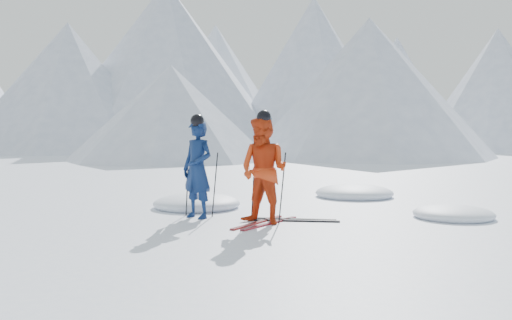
% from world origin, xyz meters
% --- Properties ---
extents(ground, '(160.00, 160.00, 0.00)m').
position_xyz_m(ground, '(0.00, 0.00, 0.00)').
color(ground, white).
rests_on(ground, ground).
extents(skier_blue, '(0.79, 0.64, 1.89)m').
position_xyz_m(skier_blue, '(-3.02, -0.23, 0.94)').
color(skier_blue, '#0C1F4B').
rests_on(skier_blue, ground).
extents(skier_red, '(1.07, 0.91, 1.94)m').
position_xyz_m(skier_red, '(-1.61, -0.39, 0.97)').
color(skier_red, red).
rests_on(skier_red, ground).
extents(pole_blue_left, '(0.12, 0.09, 1.26)m').
position_xyz_m(pole_blue_left, '(-3.32, -0.08, 0.63)').
color(pole_blue_left, black).
rests_on(pole_blue_left, ground).
extents(pole_blue_right, '(0.12, 0.07, 1.26)m').
position_xyz_m(pole_blue_right, '(-2.77, 0.02, 0.63)').
color(pole_blue_right, black).
rests_on(pole_blue_right, ground).
extents(pole_red_left, '(0.13, 0.10, 1.29)m').
position_xyz_m(pole_red_left, '(-1.91, -0.14, 0.65)').
color(pole_red_left, black).
rests_on(pole_red_left, ground).
extents(pole_red_right, '(0.13, 0.09, 1.29)m').
position_xyz_m(pole_red_right, '(-1.31, -0.24, 0.65)').
color(pole_red_right, black).
rests_on(pole_red_right, ground).
extents(ski_worn_left, '(0.38, 1.69, 0.03)m').
position_xyz_m(ski_worn_left, '(-1.73, -0.39, 0.01)').
color(ski_worn_left, black).
rests_on(ski_worn_left, ground).
extents(ski_worn_right, '(0.50, 1.67, 0.03)m').
position_xyz_m(ski_worn_right, '(-1.49, -0.39, 0.01)').
color(ski_worn_right, black).
rests_on(ski_worn_right, ground).
extents(ski_loose_a, '(1.68, 0.45, 0.03)m').
position_xyz_m(ski_loose_a, '(-1.27, 0.19, 0.01)').
color(ski_loose_a, black).
rests_on(ski_loose_a, ground).
extents(ski_loose_b, '(1.67, 0.50, 0.03)m').
position_xyz_m(ski_loose_b, '(-1.17, 0.04, 0.01)').
color(ski_loose_b, black).
rests_on(ski_loose_b, ground).
extents(snow_lumps, '(6.98, 5.15, 0.43)m').
position_xyz_m(snow_lumps, '(-1.43, 2.49, 0.00)').
color(snow_lumps, white).
rests_on(snow_lumps, ground).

